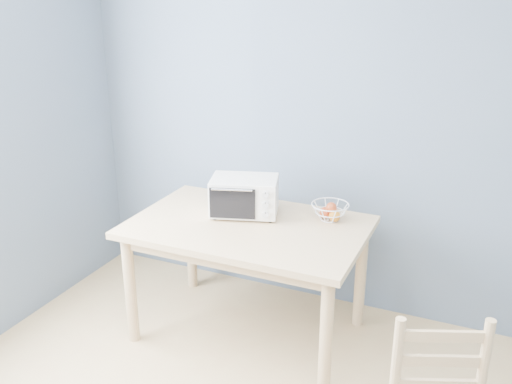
% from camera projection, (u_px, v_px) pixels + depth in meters
% --- Properties ---
extents(room, '(4.01, 4.51, 2.61)m').
position_uv_depth(room, '(189.00, 291.00, 1.59)').
color(room, tan).
rests_on(room, ground).
extents(dining_table, '(1.40, 0.90, 0.75)m').
position_uv_depth(dining_table, '(248.00, 239.00, 3.45)').
color(dining_table, '#D6B880').
rests_on(dining_table, ground).
extents(toaster_oven, '(0.47, 0.40, 0.24)m').
position_uv_depth(toaster_oven, '(242.00, 195.00, 3.51)').
color(toaster_oven, silver).
rests_on(toaster_oven, dining_table).
extents(fruit_basket, '(0.27, 0.27, 0.12)m').
position_uv_depth(fruit_basket, '(331.00, 211.00, 3.45)').
color(fruit_basket, white).
rests_on(fruit_basket, dining_table).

